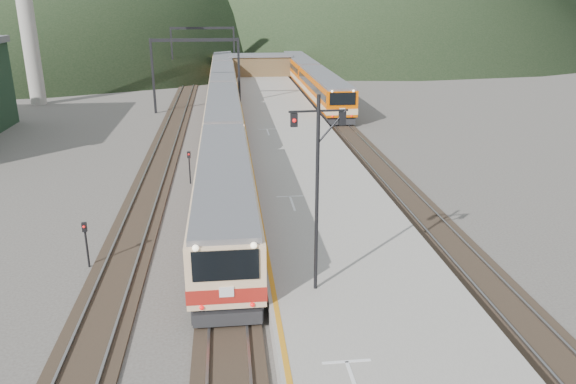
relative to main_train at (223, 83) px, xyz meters
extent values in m
cube|color=black|center=(0.00, -22.47, -2.01)|extent=(2.60, 200.00, 0.12)
cube|color=slate|center=(-0.72, -22.47, -1.91)|extent=(0.10, 200.00, 0.14)
cube|color=slate|center=(0.72, -22.47, -1.91)|extent=(0.10, 200.00, 0.14)
cube|color=black|center=(-5.00, -22.47, -2.01)|extent=(2.60, 200.00, 0.12)
cube|color=slate|center=(-5.72, -22.47, -1.91)|extent=(0.10, 200.00, 0.14)
cube|color=slate|center=(-4.28, -22.47, -1.91)|extent=(0.10, 200.00, 0.14)
cube|color=black|center=(11.50, -22.47, -2.01)|extent=(2.60, 200.00, 0.12)
cube|color=slate|center=(10.78, -22.47, -1.91)|extent=(0.10, 200.00, 0.14)
cube|color=slate|center=(12.22, -22.47, -1.91)|extent=(0.10, 200.00, 0.14)
cube|color=gray|center=(5.60, -24.47, -1.57)|extent=(8.00, 100.00, 1.00)
cube|color=black|center=(-7.50, -7.47, 1.93)|extent=(0.25, 0.25, 8.00)
cube|color=black|center=(1.80, -7.47, 1.93)|extent=(0.25, 0.25, 8.00)
cube|color=black|center=(-2.85, -7.47, 5.73)|extent=(9.30, 0.22, 0.35)
cube|color=black|center=(-7.50, 17.53, 1.93)|extent=(0.25, 0.25, 8.00)
cube|color=black|center=(1.80, 17.53, 1.93)|extent=(0.25, 0.25, 8.00)
cube|color=black|center=(-2.85, 17.53, 5.73)|extent=(9.30, 0.22, 0.35)
cube|color=brown|center=(5.60, 15.53, 0.33)|extent=(9.00, 4.00, 2.80)
cube|color=slate|center=(5.60, 15.53, 1.88)|extent=(9.40, 4.40, 0.30)
cube|color=#DDB588|center=(0.00, -41.47, 0.00)|extent=(3.01, 20.23, 3.67)
cube|color=#DDB588|center=(0.00, -20.73, 0.00)|extent=(3.01, 20.23, 3.67)
cube|color=#DDB588|center=(0.00, 0.00, 0.00)|extent=(3.01, 20.23, 3.67)
cube|color=#DDB588|center=(0.00, 20.73, 0.00)|extent=(3.01, 20.23, 3.67)
cube|color=#DDB588|center=(0.00, 41.47, 0.00)|extent=(3.01, 20.23, 3.67)
cube|color=#D95300|center=(11.50, -6.49, 0.06)|extent=(3.11, 20.93, 3.80)
cube|color=#D95300|center=(11.50, 14.94, 0.06)|extent=(3.11, 20.93, 3.80)
cylinder|color=black|center=(3.56, -50.36, 2.84)|extent=(0.14, 0.14, 7.82)
cube|color=black|center=(3.56, -50.36, 6.15)|extent=(2.20, 0.18, 0.07)
cube|color=black|center=(2.66, -50.41, 5.85)|extent=(0.26, 0.19, 0.50)
cube|color=black|center=(4.45, -50.31, 5.85)|extent=(0.26, 0.19, 0.50)
cylinder|color=black|center=(-2.38, -33.09, -1.07)|extent=(0.10, 0.10, 2.00)
cube|color=black|center=(-2.38, -33.09, -0.02)|extent=(0.24, 0.18, 0.45)
cylinder|color=black|center=(-6.50, -45.35, -1.07)|extent=(0.10, 0.10, 2.00)
cube|color=black|center=(-6.50, -45.35, -0.02)|extent=(0.23, 0.18, 0.45)
camera|label=1|loc=(0.22, -70.25, 10.04)|focal=35.00mm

